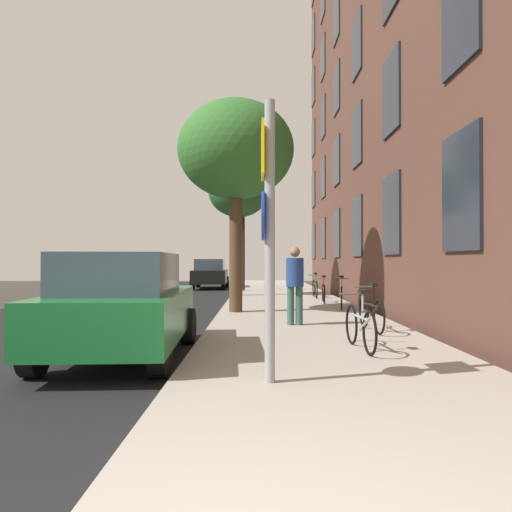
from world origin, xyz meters
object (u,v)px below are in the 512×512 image
(traffic_light, at_px, (240,234))
(bicycle_2, at_px, (340,295))
(sign_post, at_px, (266,223))
(bicycle_3, at_px, (322,292))
(car_1, at_px, (209,273))
(bicycle_1, at_px, (370,312))
(car_0, at_px, (122,304))
(tree_near, at_px, (235,151))
(tree_far, at_px, (237,193))
(bicycle_0, at_px, (359,326))
(pedestrian_0, at_px, (294,280))
(bicycle_4, at_px, (314,288))

(traffic_light, relative_size, bicycle_2, 2.34)
(sign_post, relative_size, bicycle_3, 1.99)
(car_1, bearing_deg, traffic_light, -62.38)
(sign_post, distance_m, bicycle_1, 4.89)
(car_0, bearing_deg, car_1, 91.38)
(bicycle_3, bearing_deg, tree_near, -132.68)
(tree_far, xyz_separation_m, bicycle_2, (3.24, -5.59, -3.80))
(sign_post, xyz_separation_m, bicycle_2, (2.39, 8.87, -1.45))
(bicycle_1, bearing_deg, bicycle_2, 87.15)
(tree_far, relative_size, bicycle_1, 3.11)
(tree_far, height_order, bicycle_2, tree_far)
(traffic_light, bearing_deg, bicycle_0, -81.63)
(traffic_light, height_order, tree_far, tree_far)
(bicycle_1, xyz_separation_m, car_1, (-4.81, 17.22, 0.35))
(tree_far, xyz_separation_m, bicycle_0, (2.34, -12.38, -3.81))
(sign_post, distance_m, traffic_light, 17.91)
(pedestrian_0, relative_size, car_1, 0.40)
(bicycle_4, bearing_deg, tree_near, -117.77)
(bicycle_1, distance_m, car_0, 4.88)
(tree_far, relative_size, bicycle_0, 3.15)
(car_1, bearing_deg, tree_far, -75.34)
(sign_post, height_order, bicycle_0, sign_post)
(tree_near, bearing_deg, bicycle_4, 62.23)
(traffic_light, bearing_deg, tree_far, -90.32)
(traffic_light, relative_size, pedestrian_0, 2.31)
(tree_far, height_order, bicycle_1, tree_far)
(tree_near, bearing_deg, sign_post, -84.99)
(tree_far, xyz_separation_m, bicycle_3, (2.99, -3.50, -3.83))
(bicycle_3, xyz_separation_m, car_0, (-4.33, -9.00, 0.36))
(car_1, bearing_deg, pedestrian_0, -78.32)
(bicycle_2, height_order, pedestrian_0, pedestrian_0)
(sign_post, height_order, bicycle_3, sign_post)
(bicycle_0, relative_size, car_1, 0.40)
(sign_post, distance_m, tree_far, 14.67)
(bicycle_4, bearing_deg, sign_post, -99.16)
(sign_post, height_order, pedestrian_0, sign_post)
(bicycle_4, bearing_deg, tree_far, 157.75)
(bicycle_2, relative_size, pedestrian_0, 0.99)
(traffic_light, xyz_separation_m, bicycle_1, (2.98, -13.73, -2.31))
(bicycle_4, height_order, car_1, car_1)
(tree_far, bearing_deg, bicycle_4, -22.25)
(tree_far, distance_m, pedestrian_0, 10.03)
(traffic_light, height_order, bicycle_4, traffic_light)
(bicycle_0, distance_m, bicycle_3, 8.90)
(bicycle_3, xyz_separation_m, pedestrian_0, (-1.43, -5.87, 0.62))
(sign_post, xyz_separation_m, bicycle_1, (2.16, 4.14, -1.45))
(bicycle_3, bearing_deg, car_1, 114.74)
(sign_post, distance_m, pedestrian_0, 5.21)
(car_1, bearing_deg, bicycle_3, -65.26)
(pedestrian_0, bearing_deg, bicycle_1, -33.21)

